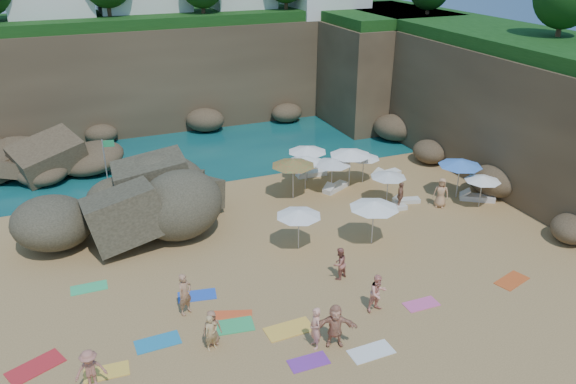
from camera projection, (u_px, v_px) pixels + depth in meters
name	position (u px, v px, depth m)	size (l,w,h in m)	color
ground	(273.00, 260.00, 27.25)	(120.00, 120.00, 0.00)	tan
seawater	(159.00, 104.00, 52.51)	(120.00, 120.00, 0.00)	#0C4751
cliff_back	(190.00, 70.00, 47.32)	(44.00, 8.00, 8.00)	brown
cliff_right	(488.00, 100.00, 38.85)	(8.00, 30.00, 8.00)	brown
cliff_corner	(375.00, 68.00, 48.27)	(10.00, 12.00, 8.00)	brown
rock_promontory	(31.00, 175.00, 36.94)	(12.00, 7.00, 2.00)	brown
rock_outcrop	(135.00, 233.00, 29.69)	(8.56, 6.42, 3.42)	brown
flag_pole	(107.00, 160.00, 33.13)	(0.69, 0.13, 3.55)	silver
parasol_0	(306.00, 159.00, 34.05)	(2.29, 2.29, 2.17)	silver
parasol_1	(332.00, 162.00, 33.62)	(2.31, 2.31, 2.18)	silver
parasol_2	(307.00, 149.00, 35.17)	(2.48, 2.48, 2.34)	silver
parasol_3	(350.00, 152.00, 34.38)	(2.59, 2.59, 2.45)	silver
parasol_4	(503.00, 152.00, 34.45)	(2.56, 2.56, 2.42)	silver
parasol_5	(364.00, 156.00, 35.15)	(2.03, 2.03, 1.92)	silver
parasol_6	(293.00, 163.00, 32.75)	(2.61, 2.61, 2.47)	silver
parasol_7	(388.00, 175.00, 32.27)	(2.09, 2.09, 1.97)	silver
parasol_8	(483.00, 178.00, 31.85)	(2.05, 2.05, 1.94)	silver
parasol_9	(299.00, 213.00, 27.43)	(2.28, 2.28, 2.16)	silver
parasol_10	(461.00, 163.00, 32.85)	(2.56, 2.56, 2.42)	silver
parasol_11	(374.00, 205.00, 27.82)	(2.51, 2.51, 2.38)	silver
lounger_0	(335.00, 188.00, 34.69)	(1.90, 0.63, 0.30)	silver
lounger_1	(386.00, 174.00, 36.61)	(2.00, 0.67, 0.31)	white
lounger_2	(311.00, 174.00, 36.72)	(1.99, 0.66, 0.31)	white
lounger_3	(406.00, 201.00, 33.04)	(1.59, 0.53, 0.25)	silver
lounger_4	(477.00, 198.00, 33.33)	(2.02, 0.67, 0.31)	silver
lounger_5	(393.00, 208.00, 32.12)	(1.61, 0.54, 0.25)	silver
towel_0	(158.00, 342.00, 21.68)	(1.72, 0.86, 0.03)	teal
towel_2	(230.00, 317.00, 23.09)	(1.84, 0.92, 0.03)	#F05425
towel_3	(230.00, 326.00, 22.56)	(1.91, 0.95, 0.03)	#33B361
towel_4	(107.00, 372.00, 20.20)	(1.58, 0.79, 0.03)	yellow
towel_5	(371.00, 352.00, 21.18)	(1.71, 0.85, 0.03)	white
towel_6	(309.00, 362.00, 20.68)	(1.49, 0.75, 0.03)	purple
towel_7	(36.00, 367.00, 20.42)	(1.93, 0.97, 0.03)	red
towel_8	(197.00, 296.00, 24.50)	(1.65, 0.82, 0.03)	blue
towel_9	(421.00, 304.00, 23.92)	(1.49, 0.75, 0.03)	#EB5B9D
towel_10	(512.00, 281.00, 25.55)	(1.68, 0.84, 0.03)	#D55421
towel_11	(89.00, 288.00, 25.04)	(1.57, 0.79, 0.03)	#38C576
towel_12	(289.00, 329.00, 22.39)	(1.92, 0.96, 0.03)	#FFBF43
person_stand_0	(211.00, 333.00, 21.06)	(0.54, 0.36, 1.49)	tan
person_stand_1	(339.00, 263.00, 25.45)	(0.76, 0.59, 1.56)	#B5685A
person_stand_2	(160.00, 174.00, 34.81)	(1.15, 0.47, 1.78)	tan
person_stand_3	(400.00, 196.00, 32.03)	(0.95, 0.40, 1.63)	#A16A50
person_stand_4	(441.00, 193.00, 32.23)	(0.87, 0.47, 1.77)	tan
person_stand_5	(63.00, 219.00, 29.29)	(1.61, 0.46, 1.73)	#A96854
person_stand_6	(315.00, 328.00, 21.11)	(0.64, 0.42, 1.74)	#F2A489
person_lie_2	(213.00, 340.00, 21.54)	(0.71, 1.46, 0.39)	#A67353
person_lie_3	(335.00, 340.00, 21.46)	(1.65, 1.78, 0.47)	tan
person_lie_4	(186.00, 309.00, 23.27)	(0.67, 1.85, 0.44)	tan
person_lie_5	(377.00, 304.00, 23.40)	(0.82, 1.69, 0.64)	#F39D8A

